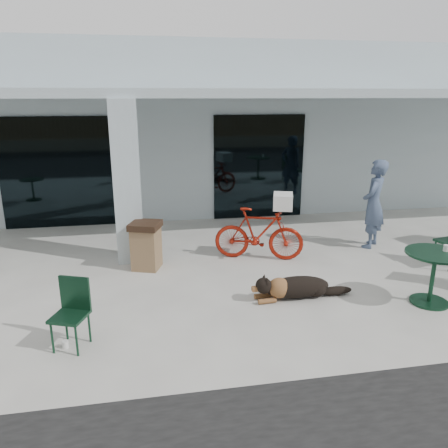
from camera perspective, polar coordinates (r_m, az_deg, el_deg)
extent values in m
plane|color=beige|center=(6.98, 0.27, -10.61)|extent=(80.00, 80.00, 0.00)
cube|color=silver|center=(14.68, -5.94, 12.82)|extent=(22.00, 7.00, 4.50)
cube|color=black|center=(11.43, -20.64, 6.25)|extent=(2.80, 0.06, 2.70)
cube|color=black|center=(11.62, 4.57, 7.41)|extent=(2.40, 0.06, 2.70)
cube|color=silver|center=(8.57, -12.54, 5.22)|extent=(0.50, 0.50, 3.12)
cube|color=silver|center=(9.77, -3.73, 16.66)|extent=(22.00, 2.80, 0.18)
imported|color=maroon|center=(8.71, 4.58, -1.26)|extent=(1.83, 1.02, 1.06)
cube|color=white|center=(8.51, 7.71, 2.96)|extent=(0.50, 0.58, 0.29)
cylinder|color=white|center=(6.27, -20.01, -14.57)|extent=(0.10, 0.10, 0.10)
imported|color=#435471|center=(9.82, 18.96, 2.48)|extent=(0.80, 0.82, 1.90)
cylinder|color=white|center=(7.59, 26.99, -2.82)|extent=(0.10, 0.10, 0.10)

